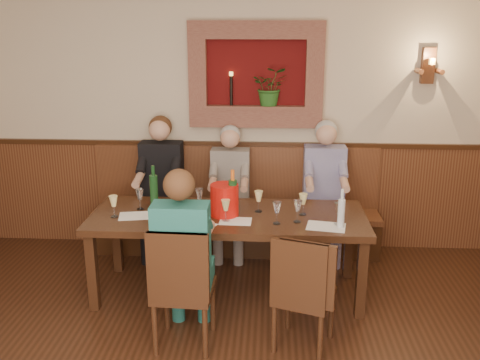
% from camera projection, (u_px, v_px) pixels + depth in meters
% --- Properties ---
extents(room_shell, '(6.04, 6.04, 2.82)m').
position_uv_depth(room_shell, '(197.00, 125.00, 2.57)').
color(room_shell, beige).
rests_on(room_shell, ground).
extents(wainscoting, '(6.02, 6.02, 1.15)m').
position_uv_depth(wainscoting, '(202.00, 358.00, 2.95)').
color(wainscoting, '#4C2615').
rests_on(wainscoting, ground).
extents(wall_niche, '(1.36, 0.30, 1.06)m').
position_uv_depth(wall_niche, '(260.00, 79.00, 5.40)').
color(wall_niche, '#520B0B').
rests_on(wall_niche, ground).
extents(wall_sconce, '(0.25, 0.20, 0.35)m').
position_uv_depth(wall_sconce, '(428.00, 67.00, 5.26)').
color(wall_sconce, '#4C2615').
rests_on(wall_sconce, ground).
extents(dining_table, '(2.40, 0.90, 0.75)m').
position_uv_depth(dining_table, '(228.00, 222.00, 4.69)').
color(dining_table, black).
rests_on(dining_table, ground).
extents(bench, '(3.00, 0.45, 1.11)m').
position_uv_depth(bench, '(235.00, 221.00, 5.69)').
color(bench, '#381E0F').
rests_on(bench, ground).
extents(chair_near_left, '(0.45, 0.45, 0.98)m').
position_uv_depth(chair_near_left, '(184.00, 310.00, 4.01)').
color(chair_near_left, black).
rests_on(chair_near_left, ground).
extents(chair_near_right, '(0.52, 0.52, 0.92)m').
position_uv_depth(chair_near_right, '(303.00, 315.00, 3.99)').
color(chair_near_right, black).
rests_on(chair_near_right, ground).
extents(person_bench_left, '(0.43, 0.53, 1.45)m').
position_uv_depth(person_bench_left, '(161.00, 198.00, 5.55)').
color(person_bench_left, black).
rests_on(person_bench_left, ground).
extents(person_bench_mid, '(0.39, 0.48, 1.36)m').
position_uv_depth(person_bench_mid, '(230.00, 203.00, 5.53)').
color(person_bench_mid, '#615B59').
rests_on(person_bench_mid, ground).
extents(person_bench_right, '(0.42, 0.51, 1.42)m').
position_uv_depth(person_bench_right, '(324.00, 203.00, 5.47)').
color(person_bench_right, navy).
rests_on(person_bench_right, ground).
extents(person_chair_front, '(0.41, 0.50, 1.40)m').
position_uv_depth(person_chair_front, '(184.00, 271.00, 3.99)').
color(person_chair_front, '#194A5A').
rests_on(person_chair_front, ground).
extents(spittoon_bucket, '(0.31, 0.31, 0.28)m').
position_uv_depth(spittoon_bucket, '(224.00, 200.00, 4.61)').
color(spittoon_bucket, red).
rests_on(spittoon_bucket, dining_table).
extents(wine_bottle_green_a, '(0.09, 0.09, 0.41)m').
position_uv_depth(wine_bottle_green_a, '(233.00, 197.00, 4.59)').
color(wine_bottle_green_a, '#19471E').
rests_on(wine_bottle_green_a, dining_table).
extents(wine_bottle_green_b, '(0.08, 0.08, 0.39)m').
position_uv_depth(wine_bottle_green_b, '(154.00, 191.00, 4.79)').
color(wine_bottle_green_b, '#19471E').
rests_on(wine_bottle_green_b, dining_table).
extents(water_bottle, '(0.08, 0.08, 0.33)m').
position_uv_depth(water_bottle, '(341.00, 212.00, 4.34)').
color(water_bottle, silver).
rests_on(water_bottle, dining_table).
extents(tasting_sheet_a, '(0.33, 0.26, 0.00)m').
position_uv_depth(tasting_sheet_a, '(136.00, 216.00, 4.63)').
color(tasting_sheet_a, white).
rests_on(tasting_sheet_a, dining_table).
extents(tasting_sheet_b, '(0.27, 0.20, 0.00)m').
position_uv_depth(tasting_sheet_b, '(235.00, 221.00, 4.51)').
color(tasting_sheet_b, white).
rests_on(tasting_sheet_b, dining_table).
extents(tasting_sheet_c, '(0.35, 0.28, 0.00)m').
position_uv_depth(tasting_sheet_c, '(326.00, 226.00, 4.39)').
color(tasting_sheet_c, white).
rests_on(tasting_sheet_c, dining_table).
extents(tasting_sheet_d, '(0.33, 0.29, 0.00)m').
position_uv_depth(tasting_sheet_d, '(198.00, 225.00, 4.41)').
color(tasting_sheet_d, white).
rests_on(tasting_sheet_d, dining_table).
extents(wine_glass_0, '(0.08, 0.08, 0.19)m').
position_uv_depth(wine_glass_0, '(114.00, 206.00, 4.58)').
color(wine_glass_0, '#F4E592').
rests_on(wine_glass_0, dining_table).
extents(wine_glass_1, '(0.08, 0.08, 0.19)m').
position_uv_depth(wine_glass_1, '(140.00, 199.00, 4.76)').
color(wine_glass_1, white).
rests_on(wine_glass_1, dining_table).
extents(wine_glass_2, '(0.08, 0.08, 0.19)m').
position_uv_depth(wine_glass_2, '(167.00, 212.00, 4.45)').
color(wine_glass_2, '#F4E592').
rests_on(wine_glass_2, dining_table).
extents(wine_glass_3, '(0.08, 0.08, 0.19)m').
position_uv_depth(wine_glass_3, '(199.00, 199.00, 4.77)').
color(wine_glass_3, white).
rests_on(wine_glass_3, dining_table).
extents(wine_glass_4, '(0.08, 0.08, 0.19)m').
position_uv_depth(wine_glass_4, '(226.00, 211.00, 4.48)').
color(wine_glass_4, '#F4E592').
rests_on(wine_glass_4, dining_table).
extents(wine_glass_5, '(0.08, 0.08, 0.19)m').
position_uv_depth(wine_glass_5, '(259.00, 201.00, 4.71)').
color(wine_glass_5, '#F4E592').
rests_on(wine_glass_5, dining_table).
extents(wine_glass_6, '(0.08, 0.08, 0.19)m').
position_uv_depth(wine_glass_6, '(277.00, 213.00, 4.42)').
color(wine_glass_6, white).
rests_on(wine_glass_6, dining_table).
extents(wine_glass_7, '(0.08, 0.08, 0.19)m').
position_uv_depth(wine_glass_7, '(303.00, 204.00, 4.63)').
color(wine_glass_7, '#F4E592').
rests_on(wine_glass_7, dining_table).
extents(wine_glass_8, '(0.08, 0.08, 0.19)m').
position_uv_depth(wine_glass_8, '(339.00, 214.00, 4.40)').
color(wine_glass_8, white).
rests_on(wine_glass_8, dining_table).
extents(wine_glass_9, '(0.08, 0.08, 0.19)m').
position_uv_depth(wine_glass_9, '(202.00, 216.00, 4.35)').
color(wine_glass_9, '#F4E592').
rests_on(wine_glass_9, dining_table).
extents(wine_glass_10, '(0.08, 0.08, 0.19)m').
position_uv_depth(wine_glass_10, '(297.00, 211.00, 4.46)').
color(wine_glass_10, white).
rests_on(wine_glass_10, dining_table).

